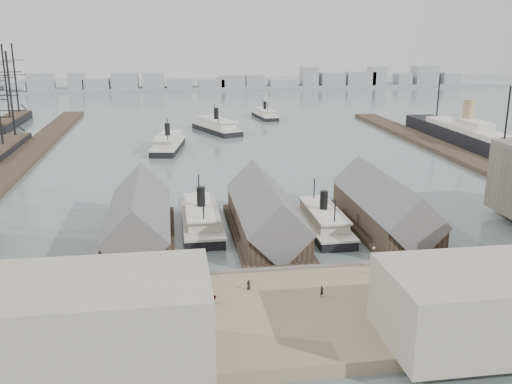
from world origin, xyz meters
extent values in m
plane|color=#556362|center=(0.00, 0.00, 0.00)|extent=(900.00, 900.00, 0.00)
cube|color=#7A6852|center=(0.00, -20.00, 1.00)|extent=(180.00, 30.00, 2.00)
cube|color=#59544C|center=(0.00, -5.20, 1.15)|extent=(180.00, 1.20, 2.30)
cube|color=#2D231C|center=(-68.00, 100.00, 0.80)|extent=(10.00, 220.00, 1.60)
cube|color=#2D231C|center=(78.00, 90.00, 0.80)|extent=(10.00, 180.00, 1.60)
cube|color=#2D231C|center=(-26.00, 16.00, 0.60)|extent=(14.00, 42.00, 1.20)
cube|color=#2D231C|center=(-26.00, 17.00, 3.70)|extent=(12.00, 36.00, 5.00)
cube|color=#59595B|center=(-26.00, 17.00, 6.30)|extent=(12.60, 37.00, 12.60)
cube|color=#2D231C|center=(0.00, 16.00, 0.60)|extent=(14.00, 42.00, 1.20)
cube|color=#2D231C|center=(0.00, 17.00, 3.70)|extent=(12.00, 36.00, 5.00)
cube|color=#59595B|center=(0.00, 17.00, 6.30)|extent=(12.60, 37.00, 12.60)
cube|color=#2D231C|center=(26.00, 16.00, 0.60)|extent=(14.00, 42.00, 1.20)
cube|color=#2D231C|center=(26.00, 17.00, 3.70)|extent=(12.00, 36.00, 5.00)
cube|color=#59595B|center=(26.00, 17.00, 6.30)|extent=(12.60, 37.00, 12.60)
cube|color=gray|center=(20.00, -32.00, 7.00)|extent=(24.00, 16.00, 10.00)
cube|color=gray|center=(-30.00, -32.00, 8.00)|extent=(30.00, 16.00, 12.00)
cylinder|color=black|center=(-45.00, -7.00, 3.80)|extent=(0.16, 0.16, 3.60)
sphere|color=beige|center=(-45.00, -7.00, 5.70)|extent=(0.44, 0.44, 0.44)
cylinder|color=black|center=(-15.00, -7.00, 3.80)|extent=(0.16, 0.16, 3.60)
sphere|color=beige|center=(-15.00, -7.00, 5.70)|extent=(0.44, 0.44, 0.44)
cylinder|color=black|center=(15.00, -7.00, 3.80)|extent=(0.16, 0.16, 3.60)
sphere|color=beige|center=(15.00, -7.00, 5.70)|extent=(0.44, 0.44, 0.44)
cube|color=gray|center=(0.00, 340.00, 1.00)|extent=(500.00, 40.00, 2.00)
cube|color=gray|center=(-123.57, 330.00, 3.62)|extent=(14.71, 14.00, 7.23)
cube|color=gray|center=(-107.98, 330.00, 6.62)|extent=(17.63, 14.00, 13.23)
cube|color=gray|center=(-83.49, 330.00, 6.79)|extent=(10.74, 14.00, 13.58)
cube|color=gray|center=(-69.86, 330.00, 4.32)|extent=(18.06, 14.00, 8.64)
cube|color=gray|center=(-49.92, 330.00, 6.64)|extent=(18.55, 14.00, 13.29)
cube|color=gray|center=(-29.70, 330.00, 6.24)|extent=(15.33, 14.00, 12.47)
cube|color=gray|center=(-11.29, 330.00, 4.36)|extent=(17.56, 14.00, 8.72)
cube|color=gray|center=(11.96, 330.00, 3.82)|extent=(18.76, 14.00, 7.63)
cube|color=gray|center=(27.85, 330.00, 5.17)|extent=(17.61, 14.00, 10.35)
cube|color=gray|center=(44.04, 330.00, 5.15)|extent=(13.38, 14.00, 10.30)
cube|color=gray|center=(65.61, 330.00, 3.38)|extent=(20.73, 14.00, 6.75)
cube|color=gray|center=(85.69, 330.00, 7.79)|extent=(11.51, 14.00, 15.57)
cube|color=gray|center=(103.47, 330.00, 5.63)|extent=(18.17, 14.00, 11.26)
cube|color=gray|center=(125.20, 330.00, 5.92)|extent=(21.81, 14.00, 11.83)
cube|color=gray|center=(139.05, 330.00, 7.75)|extent=(11.12, 14.00, 15.50)
cube|color=gray|center=(159.69, 330.00, 5.14)|extent=(10.90, 14.00, 10.29)
cube|color=gray|center=(177.90, 330.00, 7.86)|extent=(17.95, 14.00, 15.72)
cube|color=gray|center=(197.92, 330.00, 5.26)|extent=(14.21, 14.00, 10.51)
cube|color=black|center=(-13.00, 23.86, 0.89)|extent=(7.94, 27.80, 1.79)
cube|color=beige|center=(-13.00, 23.86, 2.18)|extent=(8.34, 27.80, 0.50)
cube|color=beige|center=(-13.00, 23.86, 3.57)|extent=(6.45, 19.86, 2.18)
cube|color=beige|center=(-13.00, 23.86, 4.96)|extent=(6.95, 21.84, 0.40)
cylinder|color=black|center=(-13.00, 23.86, 7.15)|extent=(1.79, 1.79, 4.47)
cylinder|color=black|center=(-13.00, 32.80, 6.95)|extent=(0.30, 0.30, 5.96)
cylinder|color=black|center=(-13.00, 14.92, 6.95)|extent=(0.30, 0.30, 5.96)
cube|color=black|center=(13.00, 18.59, 0.84)|extent=(7.49, 26.22, 1.69)
cube|color=beige|center=(13.00, 18.59, 2.06)|extent=(7.86, 26.22, 0.47)
cube|color=beige|center=(13.00, 18.59, 3.37)|extent=(6.09, 18.73, 2.06)
cube|color=beige|center=(13.00, 18.59, 4.68)|extent=(6.55, 20.60, 0.37)
cylinder|color=black|center=(13.00, 18.59, 6.74)|extent=(1.69, 1.69, 4.21)
cylinder|color=black|center=(13.00, 27.01, 6.55)|extent=(0.28, 0.28, 5.62)
cylinder|color=black|center=(13.00, 10.16, 6.55)|extent=(0.28, 0.28, 5.62)
cube|color=black|center=(-20.03, 111.20, 0.94)|extent=(13.11, 30.09, 1.87)
cube|color=beige|center=(-20.03, 111.20, 2.29)|extent=(13.52, 30.16, 0.52)
cube|color=beige|center=(-20.03, 111.20, 3.74)|extent=(10.17, 21.63, 2.29)
cube|color=beige|center=(-20.03, 111.20, 5.20)|extent=(11.04, 23.77, 0.42)
cylinder|color=black|center=(-20.03, 111.20, 7.48)|extent=(1.87, 1.87, 4.68)
cylinder|color=black|center=(-20.03, 120.56, 7.28)|extent=(0.31, 0.31, 6.24)
cylinder|color=black|center=(-20.03, 101.85, 7.28)|extent=(0.31, 0.31, 6.24)
cube|color=black|center=(0.53, 146.10, 0.99)|extent=(19.91, 31.83, 1.98)
cube|color=beige|center=(0.53, 146.10, 2.42)|extent=(20.32, 31.99, 0.55)
cube|color=beige|center=(0.53, 146.10, 3.96)|extent=(15.02, 23.06, 2.42)
cube|color=beige|center=(0.53, 146.10, 5.50)|extent=(16.37, 25.31, 0.44)
cylinder|color=black|center=(0.53, 146.10, 7.92)|extent=(1.98, 1.98, 4.95)
cylinder|color=black|center=(0.53, 156.00, 7.70)|extent=(0.33, 0.33, 6.60)
cylinder|color=black|center=(0.53, 136.20, 7.70)|extent=(0.33, 0.33, 6.60)
cube|color=black|center=(27.63, 183.07, 0.78)|extent=(10.10, 25.11, 1.57)
cube|color=beige|center=(27.63, 183.07, 1.92)|extent=(10.44, 25.16, 0.44)
cube|color=beige|center=(27.63, 183.07, 3.14)|extent=(7.89, 18.03, 1.92)
cube|color=beige|center=(27.63, 183.07, 4.36)|extent=(8.55, 19.81, 0.35)
cylinder|color=black|center=(27.63, 183.07, 6.28)|extent=(1.57, 1.57, 3.92)
cylinder|color=black|center=(27.63, 190.92, 6.10)|extent=(0.26, 0.26, 5.23)
cylinder|color=black|center=(27.63, 175.22, 6.10)|extent=(0.26, 0.26, 5.23)
cube|color=black|center=(-76.95, 111.60, 1.69)|extent=(8.46, 48.88, 3.38)
cube|color=#2D231C|center=(-76.95, 111.60, 3.67)|extent=(7.99, 43.99, 0.56)
cylinder|color=black|center=(-76.95, 128.71, 18.80)|extent=(0.75, 0.75, 31.96)
cube|color=black|center=(-91.14, 177.82, 1.76)|extent=(8.82, 48.99, 3.53)
cube|color=#2D231C|center=(-91.14, 177.82, 3.82)|extent=(8.33, 44.09, 0.59)
cylinder|color=black|center=(-91.14, 177.82, 19.60)|extent=(0.78, 0.78, 33.31)
cylinder|color=black|center=(-91.14, 194.96, 19.60)|extent=(0.78, 0.78, 33.31)
cube|color=black|center=(92.00, 104.75, 2.71)|extent=(11.74, 85.81, 5.42)
cube|color=beige|center=(92.00, 104.75, 6.32)|extent=(9.94, 49.68, 1.81)
cube|color=beige|center=(92.00, 100.23, 8.58)|extent=(7.23, 18.07, 2.71)
cylinder|color=tan|center=(92.00, 104.75, 12.65)|extent=(3.97, 3.97, 9.03)
imported|color=black|center=(-40.31, -17.33, 2.86)|extent=(1.71, 1.56, 1.72)
cube|color=#3F2D21|center=(-42.89, -17.63, 2.90)|extent=(2.75, 1.78, 0.25)
cylinder|color=black|center=(-42.81, -18.32, 2.55)|extent=(1.10, 0.20, 1.10)
cylinder|color=black|center=(-42.97, -16.93, 2.55)|extent=(1.10, 0.20, 1.10)
imported|color=black|center=(-13.92, -16.38, 2.79)|extent=(2.04, 1.60, 1.57)
cube|color=#3F2D21|center=(-16.24, -17.57, 2.90)|extent=(3.00, 2.52, 0.25)
cylinder|color=black|center=(-15.92, -18.19, 2.55)|extent=(1.01, 0.57, 1.10)
cylinder|color=black|center=(-16.56, -16.94, 2.55)|extent=(1.01, 0.57, 1.10)
imported|color=black|center=(21.36, -20.51, 2.76)|extent=(1.35, 1.56, 1.51)
cube|color=#3F2D21|center=(18.76, -20.63, 2.90)|extent=(2.67, 1.62, 0.25)
cylinder|color=black|center=(18.79, -21.33, 2.55)|extent=(1.10, 0.13, 1.10)
cylinder|color=black|center=(18.73, -19.93, 2.55)|extent=(1.10, 0.13, 1.10)
imported|color=black|center=(-41.49, -22.07, 2.83)|extent=(1.00, 1.02, 1.66)
imported|color=black|center=(-14.92, -13.28, 2.85)|extent=(1.09, 1.26, 1.69)
imported|color=black|center=(-19.95, -25.94, 2.88)|extent=(0.62, 1.10, 1.76)
imported|color=black|center=(-7.60, -12.37, 2.80)|extent=(0.93, 0.88, 1.60)
imported|color=black|center=(3.28, -16.60, 2.88)|extent=(0.78, 0.69, 1.76)
imported|color=black|center=(14.18, -9.58, 2.80)|extent=(0.87, 0.96, 1.60)
imported|color=black|center=(27.98, -25.16, 2.89)|extent=(1.24, 1.30, 1.77)
camera|label=1|loc=(-18.90, -94.91, 41.85)|focal=40.00mm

